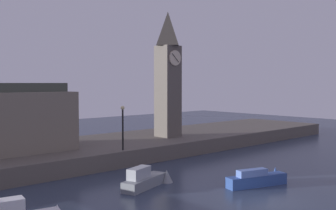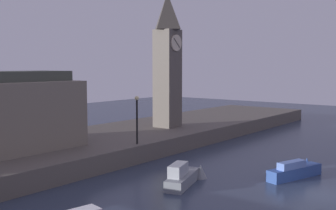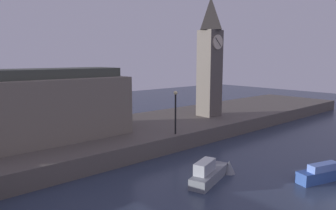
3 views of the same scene
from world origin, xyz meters
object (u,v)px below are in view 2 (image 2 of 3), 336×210
at_px(clock_tower, 167,58).
at_px(streetlamp, 137,114).
at_px(boat_tour_blue, 296,170).
at_px(boat_cruiser_grey, 185,176).

xyz_separation_m(clock_tower, streetlamp, (-9.30, -4.09, -4.81)).
bearing_deg(clock_tower, streetlamp, -156.24).
xyz_separation_m(clock_tower, boat_tour_blue, (-5.84, -16.40, -8.30)).
xyz_separation_m(streetlamp, boat_cruiser_grey, (-2.91, -7.04, -3.46)).
height_order(streetlamp, boat_cruiser_grey, streetlamp).
xyz_separation_m(clock_tower, boat_cruiser_grey, (-12.21, -11.14, -8.27)).
bearing_deg(boat_cruiser_grey, boat_tour_blue, -39.57).
relative_size(boat_cruiser_grey, boat_tour_blue, 0.93).
relative_size(clock_tower, streetlamp, 3.49).
distance_m(clock_tower, boat_cruiser_grey, 18.48).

